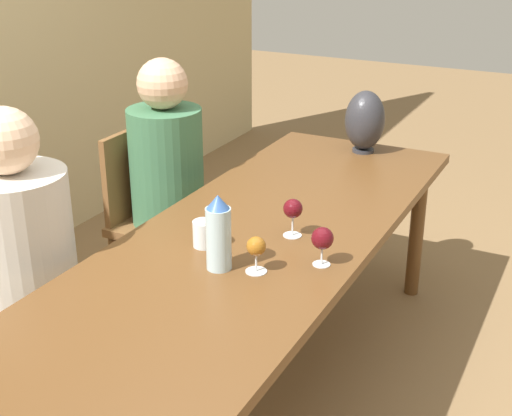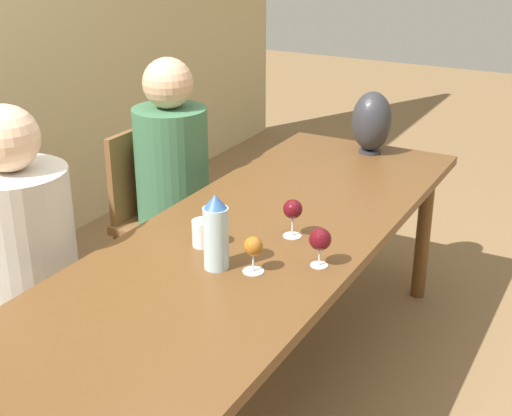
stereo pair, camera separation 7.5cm
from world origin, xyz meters
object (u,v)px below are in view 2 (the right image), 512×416
object	(u,v)px
vase	(372,122)
wine_glass_1	(253,248)
person_far	(175,181)
person_near	(27,265)
chair_far	(163,213)
wine_glass_0	(293,210)
wine_glass_3	(320,240)
chair_near	(16,299)
water_bottle	(216,233)
water_tumbler	(203,233)

from	to	relation	value
vase	wine_glass_1	distance (m)	1.35
wine_glass_1	person_far	bearing A→B (deg)	48.73
vase	wine_glass_1	world-z (taller)	vase
person_near	chair_far	bearing A→B (deg)	5.11
wine_glass_0	wine_glass_1	bearing A→B (deg)	-178.22
wine_glass_0	chair_far	size ratio (longest dim) A/B	0.16
wine_glass_3	chair_near	size ratio (longest dim) A/B	0.15
vase	person_far	size ratio (longest dim) A/B	0.24
wine_glass_3	person_far	bearing A→B (deg)	60.02
water_bottle	wine_glass_3	size ratio (longest dim) A/B	1.92
chair_far	water_tumbler	bearing A→B (deg)	-134.10
wine_glass_0	wine_glass_3	size ratio (longest dim) A/B	1.05
vase	chair_far	xyz separation A→B (m)	(-0.64, 0.77, -0.39)
person_far	wine_glass_3	bearing A→B (deg)	-119.98
chair_far	person_far	world-z (taller)	person_far
wine_glass_3	person_near	bearing A→B (deg)	110.43
person_far	chair_far	bearing A→B (deg)	90.00
water_tumbler	person_far	world-z (taller)	person_far
wine_glass_3	chair_near	bearing A→B (deg)	108.94
water_tumbler	person_far	size ratio (longest dim) A/B	0.08
wine_glass_1	chair_near	world-z (taller)	chair_near
chair_far	person_near	distance (m)	0.93
wine_glass_1	person_near	size ratio (longest dim) A/B	0.10
water_bottle	chair_far	xyz separation A→B (m)	(0.73, 0.75, -0.36)
wine_glass_1	person_far	distance (m)	1.07
wine_glass_0	chair_far	world-z (taller)	chair_far
vase	chair_far	distance (m)	1.08
wine_glass_0	person_near	xyz separation A→B (m)	(-0.52, 0.78, -0.17)
chair_far	person_near	xyz separation A→B (m)	(-0.91, -0.08, 0.16)
chair_near	person_near	xyz separation A→B (m)	(0.00, -0.08, 0.16)
wine_glass_0	person_near	distance (m)	0.96
wine_glass_1	person_far	size ratio (longest dim) A/B	0.10
wine_glass_3	wine_glass_1	bearing A→B (deg)	129.84
water_bottle	vase	distance (m)	1.37
chair_near	person_far	xyz separation A→B (m)	(0.91, -0.08, 0.17)
wine_glass_1	wine_glass_3	xyz separation A→B (m)	(0.14, -0.17, 0.01)
person_near	person_far	xyz separation A→B (m)	(0.91, 0.00, 0.01)
person_near	wine_glass_1	bearing A→B (deg)	-74.69
chair_far	wine_glass_0	bearing A→B (deg)	-114.41
wine_glass_0	person_far	xyz separation A→B (m)	(0.39, 0.78, -0.16)
person_near	person_far	world-z (taller)	same
water_bottle	vase	world-z (taller)	vase
vase	chair_near	distance (m)	1.78
water_bottle	chair_near	bearing A→B (deg)	103.83
wine_glass_0	chair_near	distance (m)	1.06
wine_glass_1	wine_glass_0	bearing A→B (deg)	1.78
person_near	person_far	bearing A→B (deg)	0.15
wine_glass_0	wine_glass_1	size ratio (longest dim) A/B	1.14
chair_far	chair_near	bearing A→B (deg)	180.00
chair_far	person_far	distance (m)	0.19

